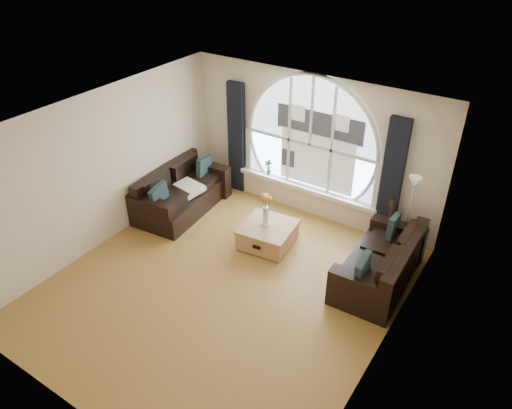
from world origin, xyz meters
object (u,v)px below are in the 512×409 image
(sofa_left, at_px, (182,192))
(guitar, at_px, (389,224))
(sofa_right, at_px, (380,261))
(potted_plant, at_px, (268,167))
(coffee_chest, at_px, (268,234))
(floor_lamp, at_px, (407,220))
(vase_flowers, at_px, (266,205))

(sofa_left, bearing_deg, guitar, 8.81)
(sofa_right, height_order, potted_plant, potted_plant)
(sofa_left, xyz_separation_m, potted_plant, (1.16, 1.29, 0.30))
(coffee_chest, distance_m, floor_lamp, 2.35)
(floor_lamp, relative_size, guitar, 1.51)
(sofa_left, xyz_separation_m, guitar, (3.79, 0.96, 0.13))
(coffee_chest, bearing_deg, potted_plant, 115.23)
(sofa_left, xyz_separation_m, vase_flowers, (1.93, -0.02, 0.38))
(sofa_right, xyz_separation_m, guitar, (-0.19, 0.88, 0.13))
(vase_flowers, relative_size, guitar, 0.66)
(coffee_chest, distance_m, vase_flowers, 0.57)
(floor_lamp, xyz_separation_m, guitar, (-0.32, 0.15, -0.27))
(sofa_right, distance_m, floor_lamp, 0.84)
(sofa_left, relative_size, floor_lamp, 1.19)
(vase_flowers, distance_m, floor_lamp, 2.33)
(sofa_left, height_order, sofa_right, sofa_left)
(vase_flowers, relative_size, potted_plant, 2.27)
(sofa_right, xyz_separation_m, coffee_chest, (-1.99, -0.13, -0.18))
(floor_lamp, bearing_deg, sofa_right, -99.71)
(guitar, relative_size, potted_plant, 3.44)
(guitar, bearing_deg, sofa_right, -69.09)
(sofa_right, relative_size, guitar, 1.75)
(guitar, bearing_deg, potted_plant, -178.68)
(sofa_left, relative_size, potted_plant, 6.16)
(sofa_left, distance_m, guitar, 3.91)
(floor_lamp, bearing_deg, guitar, 155.00)
(sofa_right, xyz_separation_m, vase_flowers, (-2.05, -0.10, 0.38))
(sofa_right, height_order, vase_flowers, vase_flowers)
(coffee_chest, xyz_separation_m, guitar, (1.79, 1.01, 0.31))
(coffee_chest, height_order, potted_plant, potted_plant)
(sofa_left, xyz_separation_m, floor_lamp, (4.10, 0.81, 0.40))
(sofa_right, relative_size, floor_lamp, 1.16)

